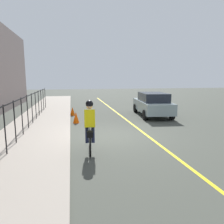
{
  "coord_description": "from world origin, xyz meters",
  "views": [
    {
      "loc": [
        -9.0,
        1.71,
        2.57
      ],
      "look_at": [
        0.46,
        -0.13,
        1.0
      ],
      "focal_mm": 33.72,
      "sensor_mm": 36.0,
      "label": 1
    }
  ],
  "objects_px": {
    "cyclist_lead": "(90,127)",
    "patrol_sedan": "(152,104)",
    "traffic_cone_far": "(76,118)",
    "traffic_cone_near": "(72,111)"
  },
  "relations": [
    {
      "from": "cyclist_lead",
      "to": "traffic_cone_far",
      "type": "relative_size",
      "value": 2.86
    },
    {
      "from": "patrol_sedan",
      "to": "traffic_cone_far",
      "type": "bearing_deg",
      "value": 111.12
    },
    {
      "from": "cyclist_lead",
      "to": "patrol_sedan",
      "type": "xyz_separation_m",
      "value": [
        6.36,
        -4.82,
        -0.09
      ]
    },
    {
      "from": "traffic_cone_near",
      "to": "traffic_cone_far",
      "type": "xyz_separation_m",
      "value": [
        -2.56,
        -0.18,
        0.03
      ]
    },
    {
      "from": "traffic_cone_near",
      "to": "patrol_sedan",
      "type": "bearing_deg",
      "value": -102.12
    },
    {
      "from": "patrol_sedan",
      "to": "traffic_cone_near",
      "type": "height_order",
      "value": "patrol_sedan"
    },
    {
      "from": "cyclist_lead",
      "to": "traffic_cone_far",
      "type": "distance_m",
      "value": 5.0
    },
    {
      "from": "cyclist_lead",
      "to": "patrol_sedan",
      "type": "bearing_deg",
      "value": -32.58
    },
    {
      "from": "traffic_cone_far",
      "to": "patrol_sedan",
      "type": "bearing_deg",
      "value": -74.8
    },
    {
      "from": "patrol_sedan",
      "to": "traffic_cone_near",
      "type": "relative_size",
      "value": 7.88
    }
  ]
}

